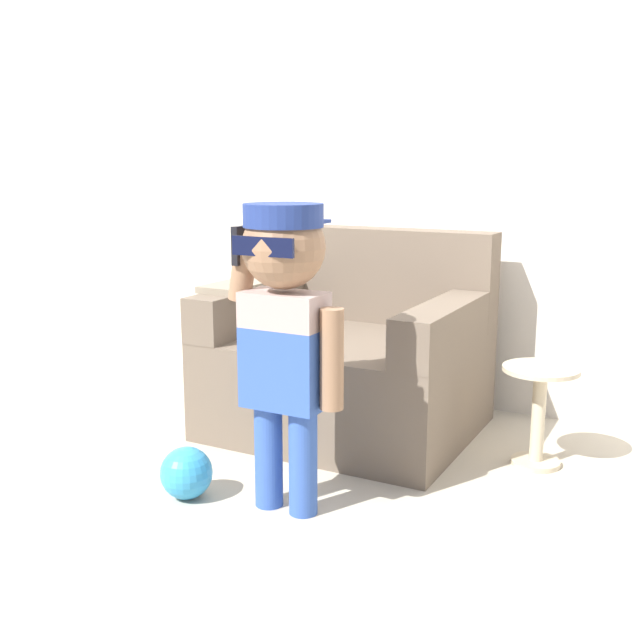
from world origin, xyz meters
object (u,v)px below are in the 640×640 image
person_child (285,311)px  toy_ball (186,473)px  armchair (350,361)px  side_table (539,406)px

person_child → toy_ball: size_ratio=5.59×
armchair → person_child: (0.17, -0.87, 0.40)m
toy_ball → side_table: bearing=40.7°
armchair → side_table: armchair is taller
side_table → toy_ball: side_table is taller
person_child → toy_ball: bearing=-166.0°
person_child → toy_ball: 0.72m
side_table → toy_ball: bearing=-139.3°
armchair → toy_ball: bearing=-101.3°
person_child → side_table: person_child is taller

